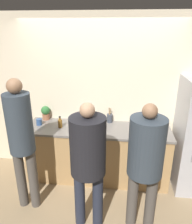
{
  "coord_description": "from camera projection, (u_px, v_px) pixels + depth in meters",
  "views": [
    {
      "loc": [
        0.34,
        -2.71,
        2.37
      ],
      "look_at": [
        0.0,
        0.15,
        1.25
      ],
      "focal_mm": 35.0,
      "sensor_mm": 36.0,
      "label": 1
    }
  ],
  "objects": [
    {
      "name": "person_left",
      "position": [
        21.0,
        137.0,
        2.75
      ],
      "size": [
        0.32,
        0.32,
        1.83
      ],
      "color": "#4C4742",
      "rests_on": "ground_plane"
    },
    {
      "name": "wall_back",
      "position": [
        100.0,
        97.0,
        3.58
      ],
      "size": [
        5.2,
        0.06,
        2.6
      ],
      "color": "beige",
      "rests_on": "ground_plane"
    },
    {
      "name": "ground_plane",
      "position": [
        95.0,
        190.0,
        3.4
      ],
      "size": [
        14.0,
        14.0,
        0.0
      ],
      "primitive_type": "plane",
      "color": "#9E8460"
    },
    {
      "name": "person_center",
      "position": [
        88.0,
        156.0,
        2.47
      ],
      "size": [
        0.41,
        0.41,
        1.64
      ],
      "color": "#232838",
      "rests_on": "ground_plane"
    },
    {
      "name": "fruit_bowl",
      "position": [
        93.0,
        126.0,
        3.35
      ],
      "size": [
        0.37,
        0.37,
        0.14
      ],
      "color": "beige",
      "rests_on": "counter"
    },
    {
      "name": "potted_plant",
      "position": [
        46.0,
        112.0,
        3.69
      ],
      "size": [
        0.15,
        0.15,
        0.24
      ],
      "color": "#9E6042",
      "rests_on": "counter"
    },
    {
      "name": "counter",
      "position": [
        98.0,
        152.0,
        3.59
      ],
      "size": [
        2.26,
        0.68,
        0.9
      ],
      "color": "tan",
      "rests_on": "ground_plane"
    },
    {
      "name": "bottle_amber",
      "position": [
        60.0,
        123.0,
        3.41
      ],
      "size": [
        0.07,
        0.07,
        0.18
      ],
      "color": "brown",
      "rests_on": "counter"
    },
    {
      "name": "person_right",
      "position": [
        146.0,
        157.0,
        2.45
      ],
      "size": [
        0.4,
        0.4,
        1.64
      ],
      "color": "#4C4742",
      "rests_on": "ground_plane"
    },
    {
      "name": "utensil_crock",
      "position": [
        110.0,
        118.0,
        3.6
      ],
      "size": [
        0.1,
        0.1,
        0.25
      ],
      "color": "#3D424C",
      "rests_on": "counter"
    },
    {
      "name": "cup_blue",
      "position": [
        39.0,
        122.0,
        3.51
      ],
      "size": [
        0.09,
        0.09,
        0.1
      ],
      "color": "#335184",
      "rests_on": "counter"
    }
  ]
}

